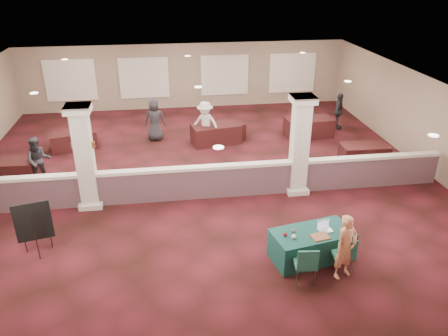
{
  "coord_description": "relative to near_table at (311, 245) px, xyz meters",
  "views": [
    {
      "loc": [
        -1.1,
        -13.61,
        6.84
      ],
      "look_at": [
        0.55,
        -2.0,
        1.23
      ],
      "focal_mm": 35.0,
      "sensor_mm": 36.0,
      "label": 1
    }
  ],
  "objects": [
    {
      "name": "wall_front",
      "position": [
        -2.34,
        -3.03,
        1.22
      ],
      "size": [
        16.0,
        0.04,
        3.2
      ],
      "primitive_type": "cube",
      "color": "#7E6C57",
      "rests_on": "ground"
    },
    {
      "name": "yarn_grey",
      "position": [
        -0.49,
        0.03,
        0.44
      ],
      "size": [
        0.11,
        0.11,
        0.11
      ],
      "primitive_type": "sphere",
      "color": "#4C4C51",
      "rests_on": "near_table"
    },
    {
      "name": "conf_chair_main",
      "position": [
        0.57,
        -0.68,
        0.2
      ],
      "size": [
        0.51,
        0.51,
        0.99
      ],
      "rotation": [
        0.0,
        0.0,
        -0.02
      ],
      "color": "#1B4F4F",
      "rests_on": "ground"
    },
    {
      "name": "yarn_red",
      "position": [
        -0.73,
        -0.09,
        0.43
      ],
      "size": [
        0.1,
        0.1,
        0.1
      ],
      "primitive_type": "sphere",
      "color": "#5F1315",
      "rests_on": "near_table"
    },
    {
      "name": "attendee_c",
      "position": [
        4.16,
        8.89,
        0.42
      ],
      "size": [
        0.85,
        1.05,
        1.61
      ],
      "primitive_type": "imported",
      "rotation": [
        0.0,
        0.0,
        1.07
      ],
      "color": "black",
      "rests_on": "ground"
    },
    {
      "name": "conf_chair_side",
      "position": [
        -0.45,
        -0.93,
        0.21
      ],
      "size": [
        0.56,
        0.56,
        1.01
      ],
      "rotation": [
        0.0,
        0.0,
        -0.11
      ],
      "color": "#1B4F4F",
      "rests_on": "ground"
    },
    {
      "name": "far_table_front_center",
      "position": [
        -1.41,
        7.97,
        0.01
      ],
      "size": [
        2.1,
        1.33,
        0.79
      ],
      "primitive_type": "cube",
      "rotation": [
        0.0,
        0.0,
        0.19
      ],
      "color": "black",
      "rests_on": "ground"
    },
    {
      "name": "far_table_back_center",
      "position": [
        -1.15,
        8.17,
        -0.02
      ],
      "size": [
        1.98,
        1.37,
        0.73
      ],
      "primitive_type": "cube",
      "rotation": [
        0.0,
        0.0,
        0.29
      ],
      "color": "black",
      "rests_on": "ground"
    },
    {
      "name": "yarn_cream",
      "position": [
        -0.55,
        -0.21,
        0.44
      ],
      "size": [
        0.12,
        0.12,
        0.12
      ],
      "primitive_type": "sphere",
      "color": "#F1E5C7",
      "rests_on": "near_table"
    },
    {
      "name": "woman",
      "position": [
        0.53,
        -0.79,
        0.44
      ],
      "size": [
        0.69,
        0.58,
        1.64
      ],
      "primitive_type": "imported",
      "rotation": [
        0.0,
        0.0,
        0.37
      ],
      "color": "#F28669",
      "rests_on": "ground"
    },
    {
      "name": "attendee_d",
      "position": [
        -3.87,
        8.68,
        0.49
      ],
      "size": [
        0.93,
        0.6,
        1.75
      ],
      "primitive_type": "imported",
      "rotation": [
        0.0,
        0.0,
        2.98
      ],
      "color": "black",
      "rests_on": "ground"
    },
    {
      "name": "attendee_a",
      "position": [
        -7.69,
        5.25,
        0.44
      ],
      "size": [
        0.87,
        0.61,
        1.65
      ],
      "primitive_type": "imported",
      "rotation": [
        0.0,
        0.0,
        0.24
      ],
      "color": "black",
      "rests_on": "ground"
    },
    {
      "name": "ceiling",
      "position": [
        -2.34,
        4.97,
        2.82
      ],
      "size": [
        16.0,
        16.0,
        0.02
      ],
      "primitive_type": "cube",
      "color": "silver",
      "rests_on": "wall_back"
    },
    {
      "name": "ground",
      "position": [
        -2.34,
        4.97,
        -0.38
      ],
      "size": [
        16.0,
        16.0,
        0.0
      ],
      "primitive_type": "plane",
      "color": "#46111A",
      "rests_on": "ground"
    },
    {
      "name": "column_right",
      "position": [
        0.66,
        3.47,
        1.25
      ],
      "size": [
        0.72,
        0.72,
        3.2
      ],
      "color": "beige",
      "rests_on": "ground"
    },
    {
      "name": "laptop_base",
      "position": [
        0.32,
        0.01,
        0.39
      ],
      "size": [
        0.39,
        0.3,
        0.02
      ],
      "primitive_type": "cube",
      "rotation": [
        0.0,
        0.0,
        0.19
      ],
      "color": "#BBBABF",
      "rests_on": "near_table"
    },
    {
      "name": "attendee_b",
      "position": [
        -1.86,
        7.89,
        0.52
      ],
      "size": [
        1.26,
        1.02,
        1.8
      ],
      "primitive_type": "imported",
      "rotation": [
        0.0,
        0.0,
        -0.51
      ],
      "color": "#B8B8B4",
      "rests_on": "ground"
    },
    {
      "name": "sconce_right",
      "position": [
        -5.56,
        3.47,
        1.62
      ],
      "size": [
        0.12,
        0.12,
        0.18
      ],
      "color": "brown",
      "rests_on": "column_left"
    },
    {
      "name": "near_table",
      "position": [
        0.0,
        0.0,
        0.0
      ],
      "size": [
        2.14,
        1.36,
        0.76
      ],
      "primitive_type": "cube",
      "rotation": [
        0.0,
        0.0,
        0.19
      ],
      "color": "#103E3C",
      "rests_on": "ground"
    },
    {
      "name": "scissors",
      "position": [
        0.72,
        -0.16,
        0.39
      ],
      "size": [
        0.13,
        0.06,
        0.01
      ],
      "primitive_type": "cube",
      "rotation": [
        0.0,
        0.0,
        0.19
      ],
      "color": "red",
      "rests_on": "near_table"
    },
    {
      "name": "knitting",
      "position": [
        0.1,
        -0.25,
        0.4
      ],
      "size": [
        0.47,
        0.39,
        0.03
      ],
      "primitive_type": "cube",
      "rotation": [
        0.0,
        0.0,
        0.19
      ],
      "color": "#BF571E",
      "rests_on": "near_table"
    },
    {
      "name": "far_table_front_left",
      "position": [
        -8.84,
        5.57,
        -0.01
      ],
      "size": [
        1.89,
        1.03,
        0.75
      ],
      "primitive_type": "cube",
      "rotation": [
        0.0,
        0.0,
        -0.06
      ],
      "color": "black",
      "rests_on": "ground"
    },
    {
      "name": "column_left",
      "position": [
        -5.84,
        3.47,
        1.25
      ],
      "size": [
        0.72,
        0.72,
        3.2
      ],
      "color": "beige",
      "rests_on": "ground"
    },
    {
      "name": "easel_board",
      "position": [
        -6.85,
        1.12,
        0.57
      ],
      "size": [
        0.87,
        0.51,
        1.5
      ],
      "rotation": [
        0.0,
        0.0,
        0.23
      ],
      "color": "black",
      "rests_on": "ground"
    },
    {
      "name": "sconce_left",
      "position": [
        -6.12,
        3.47,
        1.62
      ],
      "size": [
        0.12,
        0.12,
        0.18
      ],
      "color": "brown",
      "rests_on": "column_left"
    },
    {
      "name": "partition_wall",
      "position": [
        -2.34,
        3.47,
        0.19
      ],
      "size": [
        15.6,
        0.28,
        1.1
      ],
      "color": "#5B3E48",
      "rests_on": "ground"
    },
    {
      "name": "wall_right",
      "position": [
        5.66,
        4.97,
        1.22
      ],
      "size": [
        0.04,
        16.0,
        3.2
      ],
      "primitive_type": "cube",
      "color": "#7E6C57",
      "rests_on": "ground"
    },
    {
      "name": "far_table_back_right",
      "position": [
        2.59,
        8.17,
        0.02
      ],
      "size": [
        2.02,
        1.1,
        0.8
      ],
      "primitive_type": "cube",
      "rotation": [
        0.0,
        0.0,
        0.06
      ],
      "color": "black",
      "rests_on": "ground"
    },
    {
      "name": "screen_glow",
      "position": [
        0.3,
        0.12,
        0.5
      ],
      "size": [
        0.31,
        0.06,
        0.2
      ],
      "primitive_type": "cube",
      "rotation": [
        0.0,
        0.0,
        0.19
      ],
      "color": "silver",
      "rests_on": "near_table"
    },
    {
      "name": "far_table_front_right",
      "position": [
        3.77,
        5.27,
        -0.03
      ],
      "size": [
        1.76,
        0.94,
        0.7
      ],
      "primitive_type": "cube",
      "rotation": [
        0.0,
        0.0,
        -0.05
      ],
      "color": "black",
      "rests_on": "ground"
    },
    {
      "name": "wall_back",
      "position": [
        -2.34,
        12.97,
        1.22
      ],
      "size": [
        16.0,
        0.04,
        3.2
      ],
      "primitive_type": "cube",
      "color": "#7E6C57",
      "rests_on": "ground"
    },
    {
      "name": "laptop_screen",
      "position": [
        0.3,
        0.13,
        0.52
      ],
      "size": [
        0.34,
        0.08,
        0.23
      ],
      "primitive_type": "cube",
      "rotation": [
        0.0,
        0.0,
        0.19
      ],
      "color": "#BBBABF",
      "rests_on": "near_table"
    },
    {
      "name": "far_table_back_left",
      "position": [
        -7.11,
        8.17,
        -0.03
      ],
      "size": [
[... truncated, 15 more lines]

